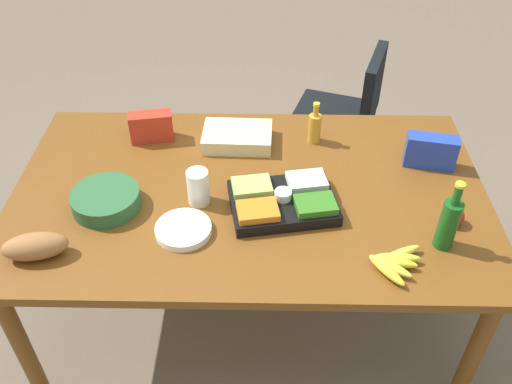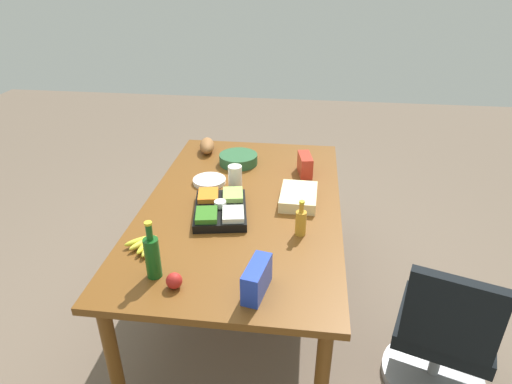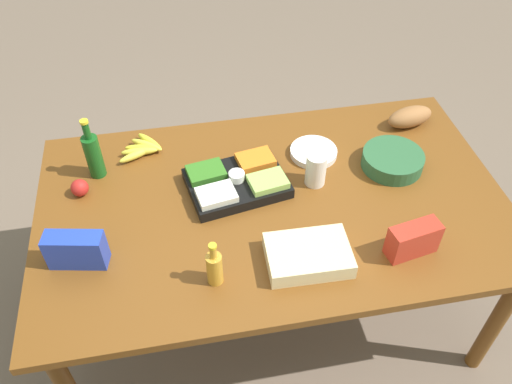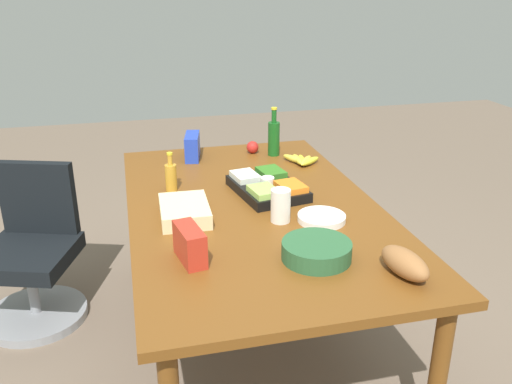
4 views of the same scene
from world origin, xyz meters
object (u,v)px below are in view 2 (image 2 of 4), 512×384
chip_bag_blue (257,279)px  mayo_jar (235,177)px  wine_bottle (152,256)px  veggie_tray (220,209)px  dressing_bottle (301,222)px  chip_bag_red (305,165)px  bread_loaf (207,146)px  paper_plate_stack (209,181)px  apple_red (174,281)px  conference_table (242,214)px  banana_bunch (146,245)px  office_chair (442,341)px  salad_bowl (238,159)px  sheet_cake (299,197)px

chip_bag_blue → mayo_jar: bearing=-165.1°
wine_bottle → veggie_tray: (-0.60, 0.20, -0.08)m
dressing_bottle → chip_bag_red: size_ratio=1.03×
dressing_bottle → bread_loaf: size_ratio=0.86×
chip_bag_red → veggie_tray: 0.78m
chip_bag_blue → paper_plate_stack: size_ratio=1.00×
mayo_jar → chip_bag_red: bearing=120.7°
apple_red → chip_bag_red: bearing=156.4°
conference_table → bread_loaf: size_ratio=8.38×
paper_plate_stack → chip_bag_red: bearing=109.4°
banana_bunch → apple_red: 0.36m
bread_loaf → wine_bottle: wine_bottle is taller
apple_red → office_chair: bearing=101.5°
office_chair → wine_bottle: size_ratio=2.91×
bread_loaf → chip_bag_blue: bearing=20.4°
banana_bunch → paper_plate_stack: (-0.79, 0.16, -0.01)m
chip_bag_blue → veggie_tray: bearing=-155.7°
salad_bowl → dressing_bottle: bearing=28.9°
salad_bowl → bread_loaf: bread_loaf is taller
apple_red → wine_bottle: bearing=-120.7°
conference_table → bread_loaf: bread_loaf is taller
mayo_jar → chip_bag_blue: 1.04m
chip_bag_blue → banana_bunch: (-0.26, -0.61, -0.05)m
chip_bag_blue → paper_plate_stack: 1.14m
office_chair → chip_bag_blue: (0.26, -0.96, 0.53)m
mayo_jar → wine_bottle: (0.95, -0.23, 0.04)m
mayo_jar → banana_bunch: size_ratio=0.71×
conference_table → paper_plate_stack: paper_plate_stack is taller
bread_loaf → paper_plate_stack: bearing=14.2°
office_chair → bread_loaf: size_ratio=3.65×
dressing_bottle → chip_bag_red: dressing_bottle is taller
sheet_cake → apple_red: bearing=-31.3°
apple_red → dressing_bottle: bearing=132.7°
mayo_jar → bread_loaf: 0.65m
salad_bowl → dressing_bottle: size_ratio=1.34×
apple_red → paper_plate_stack: size_ratio=0.35×
chip_bag_red → veggie_tray: chip_bag_red is taller
banana_bunch → veggie_tray: (-0.40, 0.32, 0.01)m
dressing_bottle → veggie_tray: dressing_bottle is taller
chip_bag_red → bread_loaf: bearing=-111.7°
conference_table → chip_bag_red: (-0.47, 0.37, 0.14)m
dressing_bottle → apple_red: 0.76m
conference_table → banana_bunch: size_ratio=9.30×
chip_bag_red → office_chair: bearing=37.7°
chip_bag_red → wine_bottle: 1.39m
conference_table → wine_bottle: bearing=-22.6°
conference_table → apple_red: 0.84m
office_chair → veggie_tray: (-0.40, -1.26, 0.50)m
paper_plate_stack → mayo_jar: bearing=76.6°
salad_bowl → sheet_cake: size_ratio=0.87×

